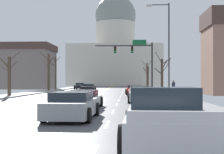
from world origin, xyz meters
TOP-DOWN VIEW (x-y plane):
  - ground at (0.00, -0.00)m, footprint 20.00×180.00m
  - signal_gantry at (5.44, 12.82)m, footprint 7.91×0.41m
  - street_lamp_right at (7.94, -0.71)m, footprint 2.23×0.24m
  - capitol_building at (0.00, 78.52)m, footprint 30.34×21.15m
  - sedan_near_00 at (5.06, 7.96)m, footprint 2.25×4.77m
  - sedan_near_01 at (5.30, 1.36)m, footprint 2.15×4.49m
  - sedan_near_02 at (5.35, -5.99)m, footprint 2.12×4.24m
  - sedan_near_03 at (1.61, -11.56)m, footprint 2.04×4.52m
  - sedan_near_04 at (1.82, -17.15)m, footprint 2.15×4.60m
  - pickup_truck_near_05 at (5.33, -22.96)m, footprint 2.43×5.68m
  - sedan_oncoming_00 at (-1.78, 18.01)m, footprint 2.08×4.49m
  - sedan_oncoming_01 at (-5.16, 31.53)m, footprint 1.96×4.47m
  - flank_building_00 at (-17.90, 33.81)m, footprint 13.60×9.83m
  - bare_tree_00 at (8.53, 8.65)m, footprint 2.06×1.10m
  - bare_tree_01 at (-8.27, 2.07)m, footprint 1.59×2.43m
  - bare_tree_02 at (8.68, 43.34)m, footprint 2.21×2.17m
  - bare_tree_03 at (-8.30, 19.09)m, footprint 2.31×2.38m
  - bare_tree_04 at (7.82, 26.81)m, footprint 1.16×1.79m
  - bare_tree_05 at (-8.49, 24.93)m, footprint 2.05×2.39m
  - pedestrian_00 at (9.16, 3.15)m, footprint 0.35×0.34m
  - bicycle_parked at (7.79, -2.16)m, footprint 0.12×1.77m

SIDE VIEW (x-z plane):
  - ground at x=0.00m, z-range -0.08..0.12m
  - bicycle_parked at x=7.79m, z-range 0.06..0.91m
  - sedan_near_03 at x=1.61m, z-range -0.03..1.11m
  - sedan_near_00 at x=5.06m, z-range -0.03..1.14m
  - sedan_near_01 at x=5.30m, z-range -0.04..1.17m
  - sedan_oncoming_00 at x=-1.78m, z-range -0.02..1.18m
  - sedan_oncoming_01 at x=-5.16m, z-range -0.04..1.22m
  - sedan_near_04 at x=1.82m, z-range -0.02..1.20m
  - sedan_near_02 at x=5.35m, z-range -0.05..1.25m
  - pickup_truck_near_05 at x=5.33m, z-range -0.07..1.47m
  - pedestrian_00 at x=9.16m, z-range 0.23..1.84m
  - bare_tree_01 at x=-8.27m, z-range -0.07..4.71m
  - bare_tree_04 at x=7.82m, z-range -0.26..4.99m
  - bare_tree_00 at x=8.53m, z-range -0.04..5.06m
  - bare_tree_02 at x=8.68m, z-range -0.04..6.39m
  - bare_tree_03 at x=-8.30m, z-range 0.18..6.26m
  - bare_tree_05 at x=-8.49m, z-range 0.28..6.21m
  - flank_building_00 at x=-17.90m, z-range 0.05..9.18m
  - signal_gantry at x=5.44m, z-range 1.65..8.83m
  - street_lamp_right at x=7.94m, z-range 0.88..9.84m
  - capitol_building at x=0.00m, z-range -5.09..28.10m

